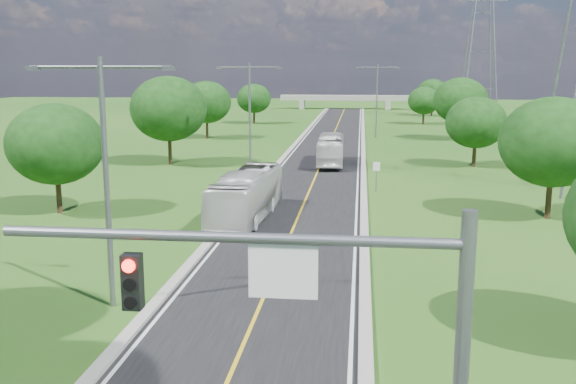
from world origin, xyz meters
name	(u,v)px	position (x,y,z in m)	size (l,w,h in m)	color
ground	(325,154)	(0.00, 60.00, 0.00)	(260.00, 260.00, 0.00)	#1F4D15
road	(328,147)	(0.00, 66.00, 0.03)	(8.00, 150.00, 0.06)	black
curb_left	(294,146)	(-4.25, 66.00, 0.11)	(0.50, 150.00, 0.22)	gray
curb_right	(363,147)	(4.25, 66.00, 0.11)	(0.50, 150.00, 0.22)	gray
signal_mast	(343,332)	(3.68, -1.00, 4.91)	(8.54, 0.33, 7.20)	slate
speed_limit_sign	(376,171)	(5.20, 37.98, 1.60)	(0.55, 0.09, 2.40)	slate
overpass	(345,99)	(0.00, 140.00, 2.41)	(30.00, 3.00, 3.20)	gray
streetlight_near_left	(105,162)	(-6.00, 12.00, 5.94)	(5.90, 0.25, 10.00)	slate
streetlight_mid_left	(250,109)	(-6.00, 45.00, 5.94)	(5.90, 0.25, 10.00)	slate
streetlight_far_right	(377,94)	(6.00, 78.00, 5.94)	(5.90, 0.25, 10.00)	slate
power_tower_far	(481,43)	(26.00, 115.00, 14.01)	(9.00, 6.40, 28.00)	slate
tree_lb	(55,144)	(-16.00, 28.00, 4.64)	(6.30, 6.30, 7.33)	black
tree_lc	(169,109)	(-15.00, 50.00, 5.58)	(7.56, 7.56, 8.79)	black
tree_ld	(207,102)	(-17.00, 74.00, 4.95)	(6.72, 6.72, 7.82)	black
tree_le	(254,98)	(-14.50, 98.00, 4.33)	(5.88, 5.88, 6.84)	black
tree_rb	(553,142)	(16.00, 30.00, 4.95)	(6.72, 6.72, 7.82)	black
tree_rc	(476,123)	(15.00, 52.00, 4.33)	(5.88, 5.88, 6.84)	black
tree_rd	(461,101)	(17.00, 76.00, 5.27)	(7.14, 7.14, 8.30)	black
tree_re	(424,101)	(14.50, 100.00, 4.02)	(5.46, 5.46, 6.35)	black
tree_rf	(433,93)	(18.00, 120.00, 4.64)	(6.30, 6.30, 7.33)	black
bus_outbound	(331,150)	(0.97, 51.64, 1.51)	(2.44, 10.41, 2.90)	silver
bus_inbound	(247,195)	(-3.20, 27.48, 1.60)	(2.59, 11.08, 3.09)	silver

